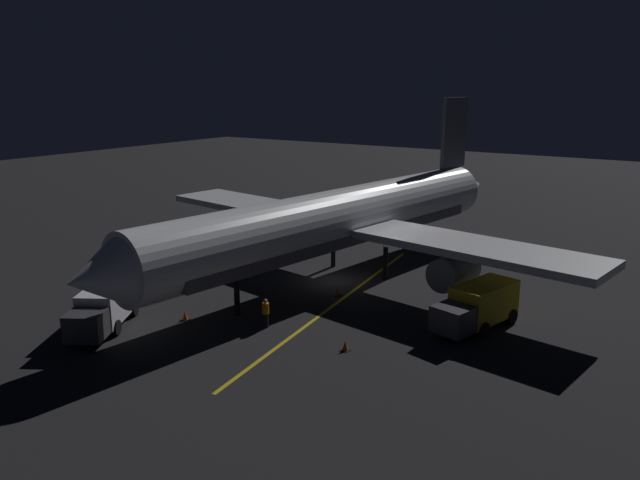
{
  "coord_description": "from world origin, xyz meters",
  "views": [
    {
      "loc": [
        -22.41,
        36.38,
        13.93
      ],
      "look_at": [
        0.0,
        2.0,
        3.5
      ],
      "focal_mm": 34.71,
      "sensor_mm": 36.0,
      "label": 1
    }
  ],
  "objects_px": {
    "ground_crew_worker": "(266,313)",
    "traffic_cone_near_right": "(185,316)",
    "baggage_truck": "(104,308)",
    "traffic_cone_near_left": "(202,285)",
    "airliner": "(341,220)",
    "traffic_cone_far": "(337,292)",
    "catering_truck": "(478,307)",
    "traffic_cone_under_wing": "(345,346)"
  },
  "relations": [
    {
      "from": "ground_crew_worker",
      "to": "traffic_cone_near_right",
      "type": "xyz_separation_m",
      "value": [
        4.81,
        1.78,
        -0.64
      ]
    },
    {
      "from": "baggage_truck",
      "to": "traffic_cone_near_left",
      "type": "height_order",
      "value": "baggage_truck"
    },
    {
      "from": "airliner",
      "to": "traffic_cone_far",
      "type": "xyz_separation_m",
      "value": [
        -1.68,
        3.21,
        -4.16
      ]
    },
    {
      "from": "airliner",
      "to": "ground_crew_worker",
      "type": "xyz_separation_m",
      "value": [
        -1.09,
        10.28,
        -3.53
      ]
    },
    {
      "from": "airliner",
      "to": "traffic_cone_near_right",
      "type": "xyz_separation_m",
      "value": [
        3.72,
        12.06,
        -4.16
      ]
    },
    {
      "from": "baggage_truck",
      "to": "traffic_cone_far",
      "type": "distance_m",
      "value": 14.94
    },
    {
      "from": "ground_crew_worker",
      "to": "traffic_cone_far",
      "type": "relative_size",
      "value": 3.16
    },
    {
      "from": "catering_truck",
      "to": "ground_crew_worker",
      "type": "height_order",
      "value": "catering_truck"
    },
    {
      "from": "traffic_cone_near_right",
      "to": "traffic_cone_under_wing",
      "type": "bearing_deg",
      "value": -171.73
    },
    {
      "from": "baggage_truck",
      "to": "traffic_cone_near_right",
      "type": "height_order",
      "value": "baggage_truck"
    },
    {
      "from": "traffic_cone_far",
      "to": "baggage_truck",
      "type": "bearing_deg",
      "value": 56.12
    },
    {
      "from": "catering_truck",
      "to": "traffic_cone_near_right",
      "type": "xyz_separation_m",
      "value": [
        15.26,
        8.44,
        -1.08
      ]
    },
    {
      "from": "catering_truck",
      "to": "traffic_cone_under_wing",
      "type": "relative_size",
      "value": 11.64
    },
    {
      "from": "traffic_cone_near_left",
      "to": "traffic_cone_far",
      "type": "xyz_separation_m",
      "value": [
        -8.68,
        -3.98,
        0.0
      ]
    },
    {
      "from": "baggage_truck",
      "to": "ground_crew_worker",
      "type": "height_order",
      "value": "baggage_truck"
    },
    {
      "from": "traffic_cone_under_wing",
      "to": "traffic_cone_near_right",
      "type": "bearing_deg",
      "value": 8.27
    },
    {
      "from": "airliner",
      "to": "traffic_cone_near_left",
      "type": "relative_size",
      "value": 74.63
    },
    {
      "from": "airliner",
      "to": "traffic_cone_near_left",
      "type": "distance_m",
      "value": 10.86
    },
    {
      "from": "ground_crew_worker",
      "to": "traffic_cone_under_wing",
      "type": "relative_size",
      "value": 3.16
    },
    {
      "from": "baggage_truck",
      "to": "catering_truck",
      "type": "distance_m",
      "value": 21.76
    },
    {
      "from": "traffic_cone_under_wing",
      "to": "traffic_cone_near_left",
      "type": "bearing_deg",
      "value": -13.79
    },
    {
      "from": "airliner",
      "to": "traffic_cone_under_wing",
      "type": "height_order",
      "value": "airliner"
    },
    {
      "from": "traffic_cone_near_left",
      "to": "traffic_cone_under_wing",
      "type": "distance_m",
      "value": 14.09
    },
    {
      "from": "baggage_truck",
      "to": "catering_truck",
      "type": "relative_size",
      "value": 0.99
    },
    {
      "from": "traffic_cone_far",
      "to": "catering_truck",
      "type": "bearing_deg",
      "value": 177.64
    },
    {
      "from": "catering_truck",
      "to": "traffic_cone_near_right",
      "type": "relative_size",
      "value": 11.64
    },
    {
      "from": "airliner",
      "to": "traffic_cone_near_left",
      "type": "bearing_deg",
      "value": 45.76
    },
    {
      "from": "ground_crew_worker",
      "to": "traffic_cone_near_right",
      "type": "distance_m",
      "value": 5.17
    },
    {
      "from": "catering_truck",
      "to": "traffic_cone_near_right",
      "type": "height_order",
      "value": "catering_truck"
    },
    {
      "from": "traffic_cone_near_left",
      "to": "traffic_cone_near_right",
      "type": "height_order",
      "value": "same"
    },
    {
      "from": "traffic_cone_under_wing",
      "to": "baggage_truck",
      "type": "bearing_deg",
      "value": 20.76
    },
    {
      "from": "baggage_truck",
      "to": "catering_truck",
      "type": "height_order",
      "value": "catering_truck"
    },
    {
      "from": "airliner",
      "to": "traffic_cone_under_wing",
      "type": "xyz_separation_m",
      "value": [
        -6.68,
        10.55,
        -4.16
      ]
    },
    {
      "from": "catering_truck",
      "to": "traffic_cone_near_right",
      "type": "bearing_deg",
      "value": 28.94
    },
    {
      "from": "airliner",
      "to": "baggage_truck",
      "type": "height_order",
      "value": "airliner"
    },
    {
      "from": "airliner",
      "to": "traffic_cone_near_right",
      "type": "relative_size",
      "value": 74.63
    },
    {
      "from": "baggage_truck",
      "to": "ground_crew_worker",
      "type": "distance_m",
      "value": 9.38
    },
    {
      "from": "ground_crew_worker",
      "to": "traffic_cone_near_left",
      "type": "xyz_separation_m",
      "value": [
        8.09,
        -3.09,
        -0.64
      ]
    },
    {
      "from": "traffic_cone_near_left",
      "to": "traffic_cone_far",
      "type": "height_order",
      "value": "same"
    },
    {
      "from": "ground_crew_worker",
      "to": "traffic_cone_under_wing",
      "type": "xyz_separation_m",
      "value": [
        -5.59,
        0.27,
        -0.64
      ]
    },
    {
      "from": "baggage_truck",
      "to": "traffic_cone_far",
      "type": "bearing_deg",
      "value": -123.88
    },
    {
      "from": "traffic_cone_far",
      "to": "traffic_cone_near_left",
      "type": "bearing_deg",
      "value": 24.61
    }
  ]
}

